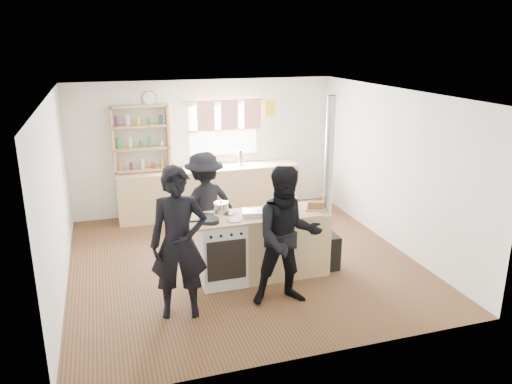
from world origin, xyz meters
TOP-DOWN VIEW (x-y plane):
  - ground at (0.00, 0.00)m, footprint 5.00×5.00m
  - back_counter at (0.00, 2.22)m, footprint 3.40×0.55m
  - shelving_unit at (-1.20, 2.34)m, footprint 1.00×0.28m
  - thermos at (0.61, 2.22)m, footprint 0.10×0.10m
  - cooking_island at (0.14, -0.55)m, footprint 1.97×0.64m
  - skillet_greens at (-0.63, -0.65)m, footprint 0.29×0.29m
  - roast_tray at (0.01, -0.60)m, footprint 0.37×0.31m
  - stockpot_stove at (-0.39, -0.35)m, footprint 0.21×0.21m
  - stockpot_counter at (0.53, -0.47)m, footprint 0.29×0.29m
  - bread_board at (0.90, -0.61)m, footprint 0.33×0.28m
  - flue_heater at (1.09, -0.59)m, footprint 0.35×0.35m
  - person_near_left at (-1.11, -1.24)m, footprint 0.75×0.56m
  - person_near_right at (0.20, -1.34)m, footprint 0.94×0.78m
  - person_far at (-0.46, 0.42)m, footprint 1.18×0.89m

SIDE VIEW (x-z plane):
  - ground at x=0.00m, z-range -0.01..0.00m
  - back_counter at x=0.00m, z-range 0.00..0.90m
  - cooking_island at x=0.14m, z-range 0.00..0.93m
  - flue_heater at x=1.09m, z-range -0.60..1.90m
  - person_far at x=-0.46m, z-range 0.00..1.62m
  - person_near_right at x=0.20m, z-range 0.00..1.78m
  - person_near_left at x=-1.11m, z-range 0.00..1.85m
  - skillet_greens at x=-0.63m, z-range 0.93..0.98m
  - roast_tray at x=0.01m, z-range 0.93..1.00m
  - bread_board at x=0.90m, z-range 0.92..1.04m
  - stockpot_stove at x=-0.39m, z-range 0.92..1.09m
  - stockpot_counter at x=0.53m, z-range 0.92..1.13m
  - thermos at x=0.61m, z-range 0.90..1.18m
  - shelving_unit at x=-1.20m, z-range 0.91..2.11m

